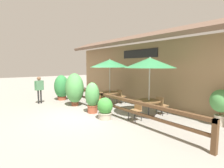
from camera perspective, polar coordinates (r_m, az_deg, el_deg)
ground_plane at (r=8.22m, az=-9.07°, el=-10.29°), size 60.00×60.00×0.00m
building_facade at (r=10.46m, az=11.04°, el=5.22°), size 14.28×1.49×4.23m
patio_railing at (r=8.59m, az=-2.94°, el=-4.74°), size 10.40×0.14×0.95m
patio_umbrella_near at (r=9.98m, az=-0.75°, el=6.73°), size 2.24×2.24×2.68m
dining_table_near at (r=10.13m, az=-0.73°, el=-3.49°), size 1.02×1.02×0.77m
chair_near_streetside at (r=9.69m, az=-4.47°, el=-4.80°), size 0.46×0.46×0.85m
chair_near_wallside at (r=10.62m, az=2.82°, el=-3.82°), size 0.48×0.48×0.85m
patio_umbrella_middle at (r=7.80m, az=12.24°, el=6.74°), size 2.24×2.24×2.68m
dining_table_middle at (r=7.98m, az=11.94°, el=-6.27°), size 1.02×1.02×0.77m
chair_middle_streetside at (r=7.45m, az=7.86°, el=-8.20°), size 0.44×0.44×0.85m
chair_middle_wallside at (r=8.56m, az=15.80°, el=-6.49°), size 0.43×0.43×0.85m
potted_plant_entrance_palm at (r=7.58m, az=-2.29°, el=-7.85°), size 0.71×0.64×0.93m
potted_plant_small_flowering at (r=10.15m, az=-12.11°, el=-1.46°), size 1.13×1.02×1.86m
potted_plant_broad_leaf at (r=12.10m, az=-16.16°, el=-1.00°), size 1.05×0.94×1.66m
potted_plant_corner_fern at (r=8.54m, az=-6.45°, el=-4.17°), size 0.75×0.67×1.49m
potted_plant_tall_tropical at (r=7.85m, az=31.98°, el=-5.34°), size 0.79×0.71×1.41m
pedestrian at (r=11.38m, az=-22.67°, el=-0.72°), size 0.27×0.57×1.63m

